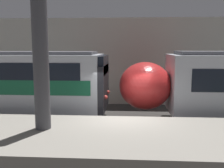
% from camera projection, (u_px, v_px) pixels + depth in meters
% --- Properties ---
extents(ground_plane, '(120.00, 120.00, 0.00)m').
position_uv_depth(ground_plane, '(123.00, 139.00, 10.21)').
color(ground_plane, '#33302D').
extents(platform, '(40.00, 3.93, 0.90)m').
position_uv_depth(platform, '(121.00, 146.00, 8.21)').
color(platform, gray).
rests_on(platform, ground).
extents(station_rear_barrier, '(50.00, 0.15, 5.30)m').
position_uv_depth(station_rear_barrier, '(126.00, 62.00, 16.08)').
color(station_rear_barrier, '#B2AD9E').
rests_on(station_rear_barrier, ground).
extents(support_pillar_near, '(0.50, 0.50, 4.17)m').
position_uv_depth(support_pillar_near, '(41.00, 65.00, 8.30)').
color(support_pillar_near, '#47474C').
rests_on(support_pillar_near, platform).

